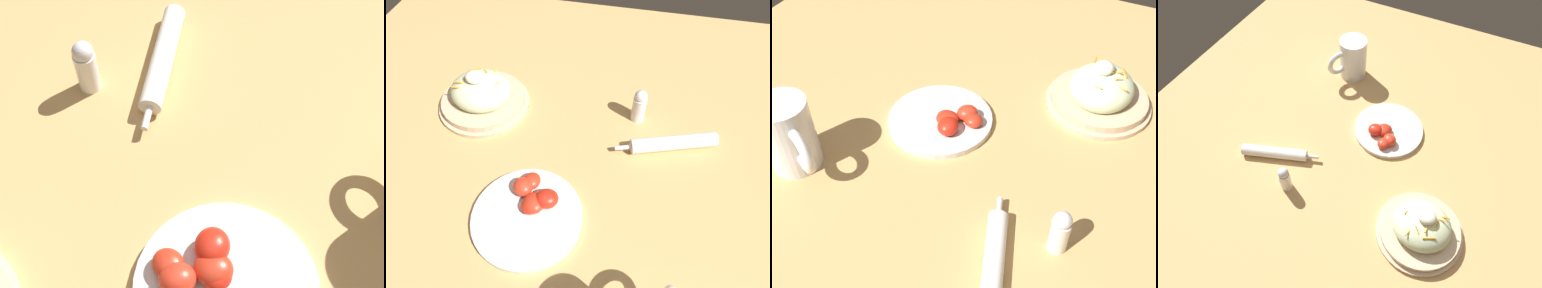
{
  "view_description": "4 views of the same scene",
  "coord_description": "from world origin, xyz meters",
  "views": [
    {
      "loc": [
        0.23,
        0.14,
        0.59
      ],
      "look_at": [
        -0.06,
        -0.02,
        0.09
      ],
      "focal_mm": 49.27,
      "sensor_mm": 36.0,
      "label": 1
    },
    {
      "loc": [
        -0.11,
        0.35,
        0.59
      ],
      "look_at": [
        -0.02,
        -0.06,
        0.08
      ],
      "focal_mm": 31.73,
      "sensor_mm": 36.0,
      "label": 2
    },
    {
      "loc": [
        -0.56,
        -0.28,
        0.64
      ],
      "look_at": [
        -0.04,
        -0.01,
        0.06
      ],
      "focal_mm": 43.94,
      "sensor_mm": 36.0,
      "label": 3
    },
    {
      "loc": [
        0.23,
        -0.54,
        0.81
      ],
      "look_at": [
        -0.01,
        -0.06,
        0.07
      ],
      "focal_mm": 31.2,
      "sensor_mm": 36.0,
      "label": 4
    }
  ],
  "objects": [
    {
      "name": "tomato_plate",
      "position": [
        0.05,
        0.07,
        0.01
      ],
      "size": [
        0.21,
        0.21,
        0.04
      ],
      "color": "silver",
      "rests_on": "ground_plane"
    },
    {
      "name": "ground_plane",
      "position": [
        0.0,
        0.0,
        0.0
      ],
      "size": [
        1.43,
        1.43,
        0.0
      ],
      "primitive_type": "plane",
      "color": "tan"
    },
    {
      "name": "salt_shaker",
      "position": [
        -0.13,
        -0.22,
        0.04
      ],
      "size": [
        0.03,
        0.03,
        0.09
      ],
      "color": "white",
      "rests_on": "ground_plane"
    },
    {
      "name": "beer_mug",
      "position": [
        -0.17,
        0.26,
        0.06
      ],
      "size": [
        0.1,
        0.14,
        0.14
      ],
      "color": "white",
      "rests_on": "ground_plane"
    },
    {
      "name": "salad_plate",
      "position": [
        0.24,
        -0.19,
        0.03
      ],
      "size": [
        0.22,
        0.22,
        0.11
      ],
      "color": "#D1B28E",
      "rests_on": "ground_plane"
    },
    {
      "name": "napkin_roll",
      "position": [
        -0.21,
        -0.15,
        0.02
      ],
      "size": [
        0.22,
        0.09,
        0.03
      ],
      "color": "white",
      "rests_on": "ground_plane"
    }
  ]
}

